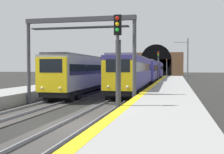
% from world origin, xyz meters
% --- Properties ---
extents(ground_plane, '(320.00, 320.00, 0.00)m').
position_xyz_m(ground_plane, '(0.00, 0.00, 0.00)').
color(ground_plane, black).
extents(platform_right, '(112.00, 4.22, 0.92)m').
position_xyz_m(platform_right, '(0.00, -4.12, 0.46)').
color(platform_right, gray).
rests_on(platform_right, ground_plane).
extents(platform_right_edge_strip, '(112.00, 0.50, 0.01)m').
position_xyz_m(platform_right_edge_strip, '(0.00, -2.26, 0.93)').
color(platform_right_edge_strip, yellow).
rests_on(platform_right_edge_strip, platform_right).
extents(track_main_line, '(160.00, 3.16, 0.21)m').
position_xyz_m(track_main_line, '(0.00, 0.00, 0.04)').
color(track_main_line, '#383533').
rests_on(track_main_line, ground_plane).
extents(train_main_approaching, '(55.64, 3.22, 4.16)m').
position_xyz_m(train_main_approaching, '(37.26, -0.00, 2.37)').
color(train_main_approaching, navy).
rests_on(train_main_approaching, ground_plane).
extents(train_adjacent_platform, '(37.15, 3.01, 5.06)m').
position_xyz_m(train_adjacent_platform, '(25.92, 4.88, 2.37)').
color(train_adjacent_platform, gray).
rests_on(train_adjacent_platform, ground_plane).
extents(railway_signal_near, '(0.39, 0.38, 5.67)m').
position_xyz_m(railway_signal_near, '(1.29, -1.83, 3.41)').
color(railway_signal_near, '#38383D').
rests_on(railway_signal_near, ground_plane).
extents(railway_signal_mid, '(0.39, 0.38, 5.68)m').
position_xyz_m(railway_signal_mid, '(35.52, -1.83, 3.41)').
color(railway_signal_mid, '#4C4C54').
rests_on(railway_signal_mid, ground_plane).
extents(railway_signal_far, '(0.39, 0.38, 5.62)m').
position_xyz_m(railway_signal_far, '(78.39, -1.83, 3.27)').
color(railway_signal_far, '#4C4C54').
rests_on(railway_signal_far, ground_plane).
extents(overhead_signal_gantry, '(0.70, 8.79, 6.76)m').
position_xyz_m(overhead_signal_gantry, '(7.48, 2.44, 5.14)').
color(overhead_signal_gantry, '#3F3F47').
rests_on(overhead_signal_gantry, ground_plane).
extents(tunnel_portal, '(2.43, 19.35, 11.28)m').
position_xyz_m(tunnel_portal, '(92.34, 2.44, 4.22)').
color(tunnel_portal, brown).
rests_on(tunnel_portal, ground_plane).
extents(catenary_mast_near, '(0.22, 2.30, 7.73)m').
position_xyz_m(catenary_mast_near, '(35.96, -6.60, 3.98)').
color(catenary_mast_near, '#595B60').
rests_on(catenary_mast_near, ground_plane).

